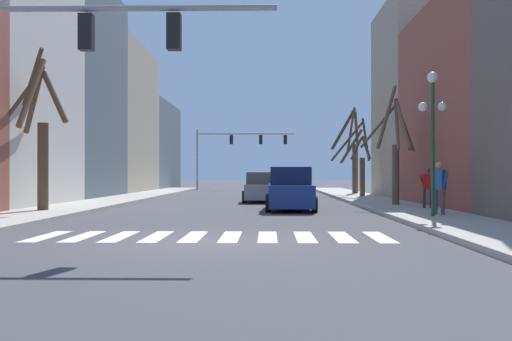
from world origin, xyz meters
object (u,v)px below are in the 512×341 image
car_parked_right_mid (290,190)px  street_lamp_right_corner (433,115)px  traffic_signal_far (236,144)px  car_driving_away_lane (262,188)px  traffic_signal_near (72,59)px  street_tree_left_mid (395,148)px  street_tree_right_near (359,159)px  street_tree_left_far (39,130)px  car_parked_left_mid (276,185)px  street_tree_right_mid (353,153)px  pedestrian_on_right_sidewalk (428,184)px  pedestrian_near_right_corner (439,183)px

car_parked_right_mid → street_lamp_right_corner: bearing=-140.2°
traffic_signal_far → car_driving_away_lane: bearing=-83.3°
traffic_signal_near → street_tree_left_mid: size_ratio=1.29×
street_tree_right_near → street_tree_left_far: bearing=-134.9°
traffic_signal_near → car_parked_left_mid: bearing=79.7°
traffic_signal_far → street_tree_right_mid: (8.94, -13.03, -1.30)m
street_tree_left_mid → street_tree_left_far: bearing=-164.1°
car_driving_away_lane → pedestrian_on_right_sidewalk: pedestrian_on_right_sidewalk is taller
street_lamp_right_corner → car_parked_left_mid: size_ratio=1.14×
street_tree_right_near → pedestrian_on_right_sidewalk: bearing=-86.3°
traffic_signal_near → street_tree_right_near: traffic_signal_near is taller
car_parked_left_mid → street_tree_right_mid: size_ratio=0.68×
pedestrian_near_right_corner → street_tree_left_far: street_tree_left_far is taller
traffic_signal_far → street_tree_left_far: street_tree_left_far is taller
traffic_signal_far → car_parked_right_mid: bearing=-82.6°
traffic_signal_near → street_tree_left_far: 9.73m
street_tree_right_mid → traffic_signal_far: bearing=124.5°
street_tree_right_near → street_lamp_right_corner: bearing=-90.6°
traffic_signal_near → street_tree_right_near: (10.12, 23.07, -1.80)m
car_parked_left_mid → traffic_signal_far: bearing=14.6°
pedestrian_near_right_corner → street_tree_right_mid: street_tree_right_mid is taller
street_tree_left_mid → car_parked_right_mid: bearing=-162.2°
car_driving_away_lane → street_tree_right_mid: street_tree_right_mid is taller
pedestrian_on_right_sidewalk → street_tree_right_near: street_tree_right_near is taller
car_parked_left_mid → street_tree_left_far: size_ratio=0.66×
car_driving_away_lane → street_tree_left_mid: bearing=-133.3°
street_tree_left_far → traffic_signal_near: bearing=-64.5°
car_parked_right_mid → car_parked_left_mid: size_ratio=1.16×
car_parked_left_mid → pedestrian_near_right_corner: size_ratio=2.33×
car_driving_away_lane → pedestrian_near_right_corner: size_ratio=2.47×
traffic_signal_near → street_tree_left_far: size_ratio=1.11×
street_lamp_right_corner → street_tree_left_mid: bearing=88.0°
traffic_signal_near → street_tree_right_mid: bearing=69.7°
car_parked_left_mid → car_parked_right_mid: bearing=-178.7°
traffic_signal_near → traffic_signal_far: 41.40m
car_parked_right_mid → traffic_signal_far: bearing=7.4°
pedestrian_on_right_sidewalk → street_tree_right_near: bearing=-88.9°
traffic_signal_near → street_tree_right_near: 25.25m
car_parked_right_mid → street_tree_right_mid: (5.03, 17.04, 2.11)m
traffic_signal_near → traffic_signal_far: (1.53, 41.38, 0.04)m
car_driving_away_lane → traffic_signal_far: bearing=6.7°
car_driving_away_lane → street_tree_left_far: size_ratio=0.71×
car_parked_right_mid → street_tree_left_far: bearing=105.0°
car_parked_right_mid → pedestrian_on_right_sidewalk: bearing=-99.3°
street_tree_right_mid → street_tree_left_mid: (-0.31, -15.53, -0.28)m
pedestrian_near_right_corner → street_tree_right_mid: size_ratio=0.29×
street_lamp_right_corner → street_tree_left_mid: street_tree_left_mid is taller
traffic_signal_near → car_parked_right_mid: bearing=64.3°
car_driving_away_lane → street_tree_left_mid: (5.95, -5.61, 1.92)m
street_tree_right_near → street_tree_left_far: (-14.28, -14.33, 0.77)m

